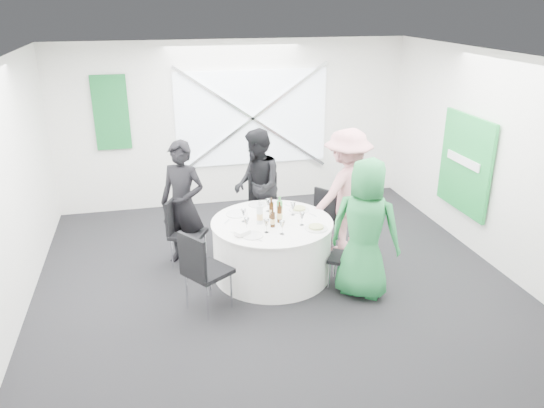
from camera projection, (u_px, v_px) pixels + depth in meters
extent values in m
plane|color=black|center=(276.00, 281.00, 6.85)|extent=(6.00, 6.00, 0.00)
plane|color=white|center=(276.00, 58.00, 5.83)|extent=(6.00, 6.00, 0.00)
plane|color=white|center=(234.00, 124.00, 9.06)|extent=(6.00, 0.00, 6.00)
plane|color=white|center=(379.00, 316.00, 3.62)|extent=(6.00, 0.00, 6.00)
plane|color=white|center=(5.00, 199.00, 5.70)|extent=(0.00, 6.00, 6.00)
plane|color=white|center=(497.00, 162.00, 6.98)|extent=(0.00, 6.00, 6.00)
cube|color=white|center=(252.00, 118.00, 9.05)|extent=(2.60, 0.03, 1.60)
cube|color=silver|center=(252.00, 118.00, 9.01)|extent=(2.63, 0.05, 1.84)
cube|color=silver|center=(252.00, 118.00, 9.01)|extent=(2.63, 0.05, 1.84)
cube|color=#135F2D|center=(111.00, 113.00, 8.48)|extent=(0.55, 0.04, 1.20)
cube|color=green|center=(465.00, 164.00, 7.59)|extent=(0.05, 1.20, 1.40)
cylinder|color=white|center=(272.00, 249.00, 6.90)|extent=(1.52, 1.52, 0.74)
cylinder|color=white|center=(272.00, 222.00, 6.76)|extent=(1.56, 1.56, 0.02)
cube|color=black|center=(264.00, 210.00, 7.86)|extent=(0.50, 0.50, 0.05)
cube|color=black|center=(262.00, 188.00, 7.96)|extent=(0.43, 0.09, 0.48)
cylinder|color=silver|center=(275.00, 220.00, 8.14)|extent=(0.02, 0.02, 0.46)
cylinder|color=silver|center=(251.00, 221.00, 8.10)|extent=(0.02, 0.02, 0.46)
cylinder|color=silver|center=(278.00, 230.00, 7.80)|extent=(0.02, 0.02, 0.46)
cylinder|color=silver|center=(253.00, 231.00, 7.76)|extent=(0.02, 0.02, 0.46)
cube|color=black|center=(188.00, 234.00, 7.12)|extent=(0.58, 0.58, 0.05)
cube|color=black|center=(173.00, 215.00, 7.07)|extent=(0.22, 0.38, 0.46)
cylinder|color=silver|center=(182.00, 243.00, 7.40)|extent=(0.02, 0.02, 0.44)
cylinder|color=silver|center=(172.00, 254.00, 7.08)|extent=(0.02, 0.02, 0.44)
cylinder|color=silver|center=(206.00, 246.00, 7.32)|extent=(0.02, 0.02, 0.44)
cylinder|color=silver|center=(196.00, 257.00, 7.01)|extent=(0.02, 0.02, 0.44)
cube|color=black|center=(317.00, 223.00, 7.56)|extent=(0.55, 0.55, 0.05)
cube|color=black|center=(325.00, 204.00, 7.61)|extent=(0.25, 0.33, 0.43)
cylinder|color=silver|center=(332.00, 236.00, 7.66)|extent=(0.02, 0.02, 0.41)
cylinder|color=silver|center=(314.00, 230.00, 7.86)|extent=(0.02, 0.02, 0.41)
cylinder|color=silver|center=(319.00, 244.00, 7.43)|extent=(0.02, 0.02, 0.41)
cylinder|color=silver|center=(301.00, 237.00, 7.63)|extent=(0.02, 0.02, 0.41)
cube|color=black|center=(344.00, 258.00, 6.60)|extent=(0.51, 0.51, 0.04)
cube|color=black|center=(360.00, 244.00, 6.46)|extent=(0.22, 0.32, 0.40)
cylinder|color=silver|center=(353.00, 280.00, 6.49)|extent=(0.02, 0.02, 0.38)
cylinder|color=silver|center=(358.00, 269.00, 6.76)|extent=(0.02, 0.02, 0.38)
cylinder|color=silver|center=(329.00, 276.00, 6.59)|extent=(0.02, 0.02, 0.38)
cylinder|color=silver|center=(335.00, 266.00, 6.85)|extent=(0.02, 0.02, 0.38)
cube|color=black|center=(208.00, 271.00, 6.09)|extent=(0.63, 0.63, 0.05)
cube|color=black|center=(192.00, 257.00, 5.84)|extent=(0.28, 0.38, 0.49)
cylinder|color=silver|center=(187.00, 291.00, 6.17)|extent=(0.02, 0.02, 0.47)
cylinder|color=silver|center=(208.00, 303.00, 5.94)|extent=(0.02, 0.02, 0.47)
cylinder|color=silver|center=(210.00, 280.00, 6.43)|extent=(0.02, 0.02, 0.47)
cylinder|color=silver|center=(231.00, 290.00, 6.20)|extent=(0.02, 0.02, 0.47)
imported|color=black|center=(183.00, 204.00, 7.07)|extent=(0.75, 0.67, 1.72)
imported|color=black|center=(257.00, 186.00, 7.77)|extent=(0.48, 0.84, 1.69)
imported|color=#D4898D|center=(346.00, 192.00, 7.38)|extent=(1.28, 0.93, 1.79)
imported|color=#248441|center=(365.00, 229.00, 6.27)|extent=(1.01, 0.95, 1.73)
cylinder|color=silver|center=(258.00, 205.00, 7.28)|extent=(0.25, 0.25, 0.01)
cylinder|color=silver|center=(237.00, 214.00, 6.97)|extent=(0.28, 0.28, 0.01)
cylinder|color=silver|center=(299.00, 210.00, 7.11)|extent=(0.27, 0.27, 0.01)
cylinder|color=#97B763|center=(299.00, 208.00, 7.10)|extent=(0.18, 0.18, 0.02)
cylinder|color=silver|center=(316.00, 228.00, 6.54)|extent=(0.28, 0.28, 0.01)
cylinder|color=#97B763|center=(316.00, 227.00, 6.53)|extent=(0.18, 0.18, 0.02)
cylinder|color=silver|center=(253.00, 235.00, 6.34)|extent=(0.26, 0.26, 0.01)
cube|color=white|center=(242.00, 232.00, 6.35)|extent=(0.21, 0.19, 0.05)
cylinder|color=#3C1F0A|center=(260.00, 213.00, 6.73)|extent=(0.06, 0.06, 0.22)
cylinder|color=#3C1F0A|center=(260.00, 203.00, 6.68)|extent=(0.02, 0.02, 0.06)
cylinder|color=#D7B372|center=(260.00, 215.00, 6.74)|extent=(0.06, 0.06, 0.08)
cylinder|color=#3C1F0A|center=(271.00, 210.00, 6.83)|extent=(0.06, 0.06, 0.21)
cylinder|color=#3C1F0A|center=(271.00, 200.00, 6.78)|extent=(0.02, 0.02, 0.06)
cylinder|color=#D7B372|center=(271.00, 212.00, 6.84)|extent=(0.06, 0.06, 0.08)
cylinder|color=#3C1F0A|center=(279.00, 214.00, 6.70)|extent=(0.06, 0.06, 0.22)
cylinder|color=#3C1F0A|center=(280.00, 204.00, 6.65)|extent=(0.02, 0.02, 0.06)
cylinder|color=#D7B372|center=(279.00, 216.00, 6.70)|extent=(0.06, 0.06, 0.08)
cylinder|color=#3C1F0A|center=(273.00, 220.00, 6.56)|extent=(0.06, 0.06, 0.19)
cylinder|color=#3C1F0A|center=(273.00, 210.00, 6.52)|extent=(0.02, 0.02, 0.06)
cylinder|color=#D7B372|center=(273.00, 221.00, 6.57)|extent=(0.06, 0.06, 0.07)
cylinder|color=green|center=(280.00, 210.00, 6.82)|extent=(0.08, 0.08, 0.23)
cylinder|color=green|center=(280.00, 199.00, 6.77)|extent=(0.03, 0.03, 0.06)
cylinder|color=#D7B372|center=(280.00, 211.00, 6.83)|extent=(0.08, 0.08, 0.08)
cylinder|color=silver|center=(260.00, 215.00, 6.65)|extent=(0.08, 0.08, 0.24)
cylinder|color=silver|center=(260.00, 204.00, 6.59)|extent=(0.03, 0.03, 0.06)
cylinder|color=#D7B372|center=(260.00, 216.00, 6.66)|extent=(0.08, 0.08, 0.08)
cylinder|color=white|center=(302.00, 225.00, 6.65)|extent=(0.06, 0.06, 0.00)
cylinder|color=white|center=(302.00, 221.00, 6.63)|extent=(0.01, 0.01, 0.10)
cone|color=white|center=(302.00, 216.00, 6.60)|extent=(0.07, 0.07, 0.08)
cylinder|color=white|center=(247.00, 231.00, 6.49)|extent=(0.06, 0.06, 0.00)
cylinder|color=white|center=(247.00, 227.00, 6.47)|extent=(0.01, 0.01, 0.10)
cone|color=white|center=(247.00, 221.00, 6.44)|extent=(0.07, 0.07, 0.08)
cylinder|color=white|center=(293.00, 215.00, 6.96)|extent=(0.06, 0.06, 0.00)
cylinder|color=white|center=(293.00, 211.00, 6.94)|extent=(0.01, 0.01, 0.10)
cone|color=white|center=(293.00, 206.00, 6.91)|extent=(0.07, 0.07, 0.08)
cylinder|color=white|center=(244.00, 221.00, 6.75)|extent=(0.06, 0.06, 0.00)
cylinder|color=white|center=(244.00, 218.00, 6.73)|extent=(0.01, 0.01, 0.10)
cone|color=white|center=(244.00, 212.00, 6.71)|extent=(0.07, 0.07, 0.08)
cylinder|color=white|center=(266.00, 232.00, 6.44)|extent=(0.06, 0.06, 0.00)
cylinder|color=white|center=(266.00, 228.00, 6.42)|extent=(0.01, 0.01, 0.10)
cone|color=white|center=(266.00, 223.00, 6.39)|extent=(0.07, 0.07, 0.08)
cylinder|color=white|center=(282.00, 234.00, 6.40)|extent=(0.06, 0.06, 0.00)
cylinder|color=white|center=(282.00, 230.00, 6.38)|extent=(0.01, 0.01, 0.10)
cone|color=white|center=(282.00, 224.00, 6.35)|extent=(0.07, 0.07, 0.08)
cylinder|color=white|center=(268.00, 211.00, 7.08)|extent=(0.06, 0.06, 0.00)
cylinder|color=white|center=(268.00, 207.00, 7.06)|extent=(0.01, 0.01, 0.10)
cone|color=white|center=(268.00, 202.00, 7.03)|extent=(0.07, 0.07, 0.08)
cube|color=silver|center=(235.00, 233.00, 6.41)|extent=(0.11, 0.12, 0.01)
cube|color=silver|center=(257.00, 240.00, 6.24)|extent=(0.11, 0.12, 0.01)
cube|color=silver|center=(313.00, 215.00, 6.95)|extent=(0.08, 0.14, 0.01)
cube|color=silver|center=(289.00, 206.00, 7.24)|extent=(0.10, 0.13, 0.01)
cube|color=silver|center=(237.00, 211.00, 7.07)|extent=(0.09, 0.13, 0.01)
cube|color=silver|center=(227.00, 222.00, 6.75)|extent=(0.09, 0.14, 0.01)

